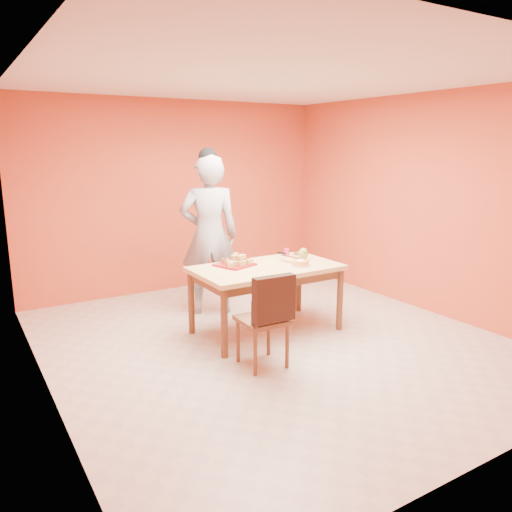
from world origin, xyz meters
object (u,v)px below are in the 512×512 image
person (209,236)px  egg_ornament (303,254)px  sponge_cake (300,263)px  magenta_glass (287,252)px  pastry_platter (235,265)px  checker_tin (297,254)px  dining_table (266,274)px  dining_chair (264,318)px  red_dinner_plate (243,260)px

person → egg_ornament: person is taller
sponge_cake → magenta_glass: magenta_glass is taller
pastry_platter → checker_tin: (0.93, 0.09, 0.00)m
dining_table → sponge_cake: (0.32, -0.19, 0.13)m
checker_tin → dining_chair: bearing=-137.8°
dining_chair → magenta_glass: dining_chair is taller
dining_chair → pastry_platter: size_ratio=2.60×
magenta_glass → checker_tin: size_ratio=0.95×
dining_chair → magenta_glass: (1.00, 1.05, 0.32)m
red_dinner_plate → egg_ornament: 0.70m
dining_table → egg_ornament: (0.52, 0.01, 0.17)m
sponge_cake → checker_tin: size_ratio=2.11×
dining_chair → person: 1.79m
pastry_platter → magenta_glass: 0.78m
magenta_glass → pastry_platter: bearing=-172.5°
dining_chair → checker_tin: dining_chair is taller
person → sponge_cake: 1.27m
dining_table → magenta_glass: magenta_glass is taller
checker_tin → dining_table: bearing=-155.3°
dining_chair → person: size_ratio=0.47×
dining_chair → sponge_cake: size_ratio=4.56×
dining_chair → egg_ornament: 1.33m
egg_ornament → magenta_glass: (-0.03, 0.29, -0.03)m
pastry_platter → magenta_glass: magenta_glass is taller
egg_ornament → pastry_platter: bearing=155.3°
sponge_cake → magenta_glass: bearing=71.4°
sponge_cake → checker_tin: sponge_cake is taller
red_dinner_plate → checker_tin: 0.74m
magenta_glass → red_dinner_plate: bearing=175.6°
dining_table → pastry_platter: (-0.29, 0.20, 0.10)m
checker_tin → sponge_cake: bearing=-123.6°
dining_chair → magenta_glass: bearing=49.0°
red_dinner_plate → sponge_cake: size_ratio=1.16×
dining_table → checker_tin: bearing=24.7°
dining_chair → red_dinner_plate: (0.41, 1.10, 0.29)m
dining_chair → checker_tin: (1.15, 1.04, 0.29)m
egg_ornament → dining_table: bearing=170.0°
pastry_platter → sponge_cake: size_ratio=1.75×
person → pastry_platter: size_ratio=5.49×
checker_tin → magenta_glass: bearing=175.9°
sponge_cake → pastry_platter: bearing=147.3°
magenta_glass → dining_chair: bearing=-133.4°
dining_chair → egg_ornament: dining_chair is taller
person → pastry_platter: person is taller
dining_chair → checker_tin: 1.58m
magenta_glass → dining_table: bearing=-147.9°
dining_table → magenta_glass: bearing=32.1°
red_dinner_plate → magenta_glass: (0.58, -0.05, 0.04)m
dining_table → sponge_cake: bearing=-30.2°
sponge_cake → egg_ornament: bearing=45.5°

